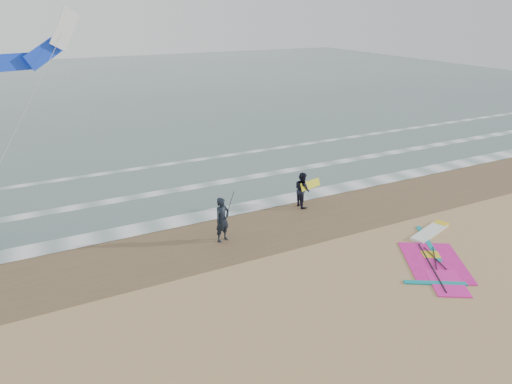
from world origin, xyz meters
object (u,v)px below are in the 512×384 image
person_standing (222,220)px  surf_kite (10,47)px  windsurf_rig (435,253)px  person_walking (302,190)px

person_standing → surf_kite: 12.10m
windsurf_rig → person_walking: (-2.26, 6.49, 0.86)m
windsurf_rig → surf_kite: 20.17m
person_standing → person_walking: 5.17m
surf_kite → person_standing: bearing=-48.1°
person_standing → person_walking: size_ratio=1.10×
windsurf_rig → person_walking: person_walking is taller
person_walking → surf_kite: surf_kite is taller
windsurf_rig → person_standing: size_ratio=2.67×
windsurf_rig → person_standing: 8.77m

